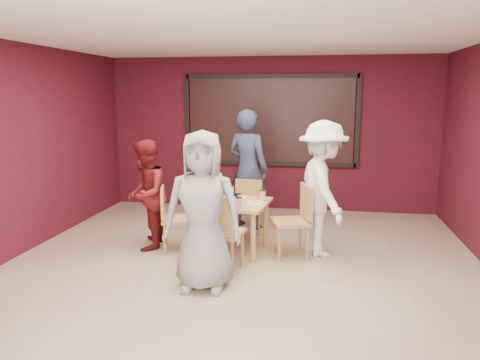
% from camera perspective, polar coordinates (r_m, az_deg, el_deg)
% --- Properties ---
extents(floor, '(7.00, 7.00, 0.00)m').
position_cam_1_polar(floor, '(5.59, -0.46, -11.88)').
color(floor, tan).
rests_on(floor, ground).
extents(window_blinds, '(3.00, 0.02, 1.50)m').
position_cam_1_polar(window_blinds, '(8.61, 3.68, 7.25)').
color(window_blinds, black).
extents(dining_table, '(0.97, 0.97, 0.85)m').
position_cam_1_polar(dining_table, '(6.32, -0.66, -3.38)').
color(dining_table, tan).
rests_on(dining_table, floor).
extents(chair_front, '(0.53, 0.53, 0.96)m').
position_cam_1_polar(chair_front, '(5.58, -2.44, -6.03)').
color(chair_front, tan).
rests_on(chair_front, floor).
extents(chair_back, '(0.44, 0.44, 0.85)m').
position_cam_1_polar(chair_back, '(7.03, 0.86, -3.08)').
color(chair_back, tan).
rests_on(chair_back, floor).
extents(chair_left, '(0.54, 0.54, 0.89)m').
position_cam_1_polar(chair_left, '(6.45, -8.32, -4.23)').
color(chair_left, tan).
rests_on(chair_left, floor).
extents(chair_right, '(0.59, 0.59, 0.96)m').
position_cam_1_polar(chair_right, '(6.18, 6.91, -4.46)').
color(chair_right, tan).
rests_on(chair_right, floor).
extents(diner_front, '(0.88, 0.59, 1.75)m').
position_cam_1_polar(diner_front, '(5.08, -4.56, -3.82)').
color(diner_front, gray).
rests_on(diner_front, floor).
extents(diner_back, '(0.81, 0.67, 1.90)m').
position_cam_1_polar(diner_back, '(7.44, 0.96, 1.34)').
color(diner_back, '#2C344E').
rests_on(diner_back, floor).
extents(diner_left, '(0.68, 0.81, 1.52)m').
position_cam_1_polar(diner_left, '(6.57, -11.44, -1.76)').
color(diner_left, maroon).
rests_on(diner_left, floor).
extents(diner_right, '(0.99, 1.31, 1.79)m').
position_cam_1_polar(diner_right, '(6.25, 10.06, -1.05)').
color(diner_right, white).
rests_on(diner_right, floor).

